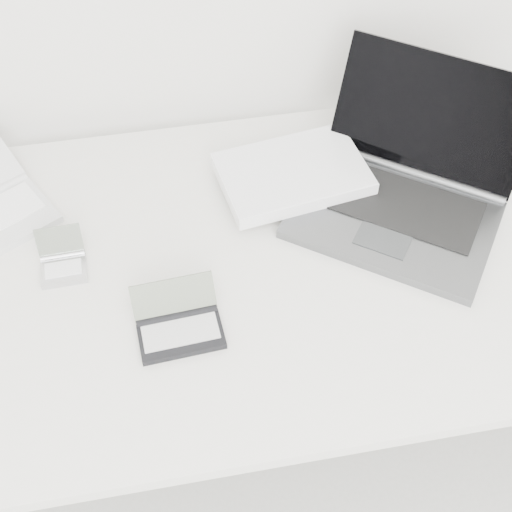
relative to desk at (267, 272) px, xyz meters
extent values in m
cube|color=white|center=(0.00, 0.00, 0.03)|extent=(1.60, 0.80, 0.03)
cylinder|color=silver|center=(0.75, 0.35, -0.33)|extent=(0.04, 0.04, 0.70)
cube|color=#5B5D60|center=(0.26, 0.04, 0.06)|extent=(0.47, 0.44, 0.02)
cube|color=black|center=(0.28, 0.07, 0.07)|extent=(0.34, 0.30, 0.00)
cube|color=black|center=(0.37, 0.19, 0.18)|extent=(0.38, 0.31, 0.23)
cylinder|color=#5B5D60|center=(0.34, 0.15, 0.07)|extent=(0.32, 0.24, 0.02)
cube|color=#3B3E40|center=(0.22, -0.01, 0.07)|extent=(0.12, 0.11, 0.00)
cube|color=white|center=(0.09, 0.18, 0.08)|extent=(0.32, 0.24, 0.03)
cube|color=white|center=(0.09, 0.18, 0.10)|extent=(0.31, 0.23, 0.00)
cube|color=silver|center=(-0.38, 0.03, 0.05)|extent=(0.09, 0.07, 0.01)
cube|color=white|center=(-0.38, 0.03, 0.06)|extent=(0.07, 0.04, 0.00)
cube|color=gray|center=(-0.38, 0.08, 0.09)|extent=(0.09, 0.03, 0.06)
cylinder|color=silver|center=(-0.38, 0.06, 0.06)|extent=(0.08, 0.02, 0.01)
cube|color=black|center=(-0.18, -0.15, 0.05)|extent=(0.15, 0.09, 0.01)
cube|color=#ADADAD|center=(-0.18, -0.15, 0.06)|extent=(0.14, 0.06, 0.00)
cube|color=#616A57|center=(-0.19, -0.09, 0.09)|extent=(0.15, 0.05, 0.06)
cylinder|color=black|center=(-0.19, -0.11, 0.06)|extent=(0.15, 0.02, 0.02)
camera|label=1|loc=(-0.17, -0.82, 1.12)|focal=50.00mm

